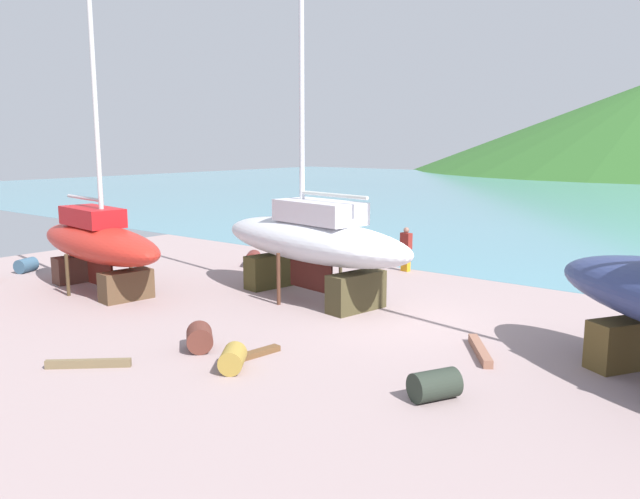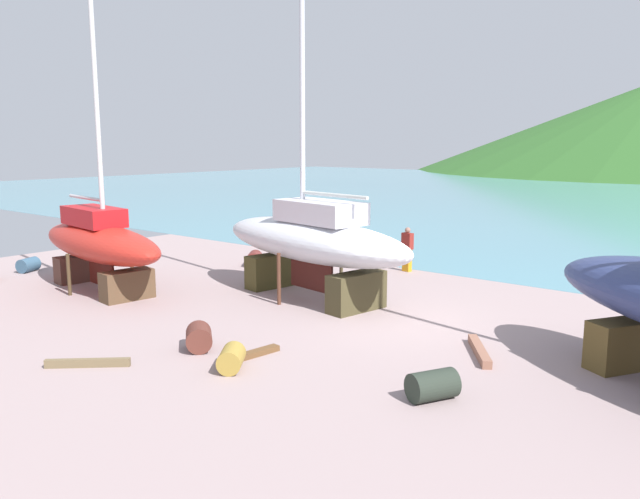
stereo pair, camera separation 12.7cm
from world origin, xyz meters
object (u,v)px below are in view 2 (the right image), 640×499
(worker, at_px, (407,249))
(barrel_rust_far, at_px, (231,358))
(barrel_rust_near, at_px, (199,337))
(sailboat_large_starboard, at_px, (312,240))
(barrel_tipped_right, at_px, (28,265))
(barrel_tipped_left, at_px, (433,385))
(sailboat_small_center, at_px, (99,242))
(barrel_blue_faded, at_px, (254,259))

(worker, distance_m, barrel_rust_far, 12.05)
(barrel_rust_near, bearing_deg, sailboat_large_starboard, 101.64)
(barrel_tipped_right, height_order, barrel_tipped_left, barrel_tipped_left)
(barrel_tipped_right, bearing_deg, sailboat_large_starboard, 18.61)
(barrel_rust_far, bearing_deg, barrel_tipped_right, 170.44)
(sailboat_small_center, bearing_deg, sailboat_large_starboard, 37.60)
(barrel_blue_faded, relative_size, barrel_tipped_left, 0.94)
(worker, bearing_deg, barrel_rust_near, 16.50)
(barrel_tipped_right, relative_size, barrel_tipped_left, 0.83)
(barrel_tipped_right, bearing_deg, barrel_blue_faded, 47.08)
(sailboat_large_starboard, height_order, barrel_rust_near, sailboat_large_starboard)
(barrel_rust_near, bearing_deg, worker, 95.20)
(sailboat_large_starboard, height_order, barrel_blue_faded, sailboat_large_starboard)
(barrel_rust_far, xyz_separation_m, barrel_blue_faded, (-8.06, 8.77, 0.03))
(sailboat_large_starboard, height_order, barrel_tipped_right, sailboat_large_starboard)
(barrel_tipped_right, bearing_deg, worker, 39.54)
(worker, xyz_separation_m, barrel_rust_far, (2.66, -11.74, -0.63))
(barrel_tipped_left, bearing_deg, barrel_blue_faded, 148.99)
(worker, distance_m, barrel_blue_faded, 6.20)
(sailboat_small_center, bearing_deg, barrel_rust_near, -7.72)
(sailboat_large_starboard, bearing_deg, barrel_tipped_right, 28.41)
(sailboat_large_starboard, xyz_separation_m, barrel_rust_near, (1.17, -5.68, -1.58))
(sailboat_large_starboard, distance_m, barrel_blue_faded, 6.09)
(sailboat_large_starboard, bearing_deg, barrel_tipped_left, 155.70)
(barrel_rust_far, bearing_deg, barrel_rust_near, 164.40)
(worker, xyz_separation_m, barrel_tipped_right, (-11.36, -9.38, -0.63))
(sailboat_large_starboard, distance_m, sailboat_small_center, 7.29)
(barrel_rust_near, bearing_deg, barrel_blue_faded, 127.73)
(worker, relative_size, barrel_tipped_right, 2.21)
(barrel_rust_far, height_order, barrel_tipped_right, barrel_tipped_right)
(barrel_rust_far, relative_size, barrel_blue_faded, 0.93)
(sailboat_small_center, xyz_separation_m, worker, (6.44, 9.26, -0.74))
(barrel_rust_near, bearing_deg, barrel_tipped_left, 8.79)
(barrel_rust_near, height_order, barrel_tipped_right, barrel_rust_near)
(barrel_rust_near, xyz_separation_m, barrel_tipped_left, (5.88, 0.91, -0.02))
(sailboat_small_center, xyz_separation_m, barrel_tipped_left, (13.35, -1.12, -1.35))
(sailboat_large_starboard, bearing_deg, barrel_blue_faded, -16.75)
(barrel_tipped_left, bearing_deg, barrel_tipped_right, 176.88)
(barrel_rust_near, height_order, barrel_tipped_left, barrel_rust_near)
(sailboat_large_starboard, relative_size, barrel_blue_faded, 14.31)
(barrel_tipped_left, bearing_deg, sailboat_small_center, 175.22)
(worker, bearing_deg, barrel_tipped_left, 44.95)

